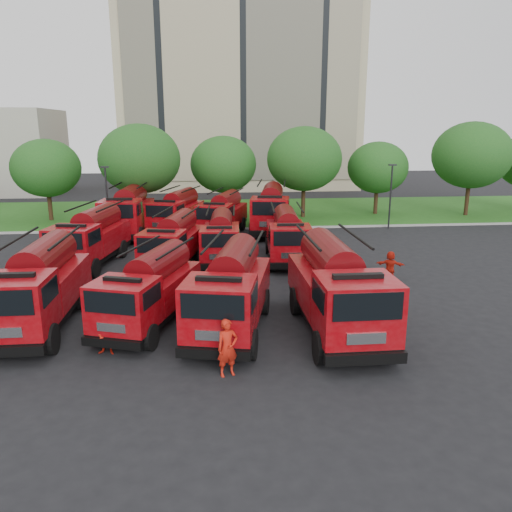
{
  "coord_description": "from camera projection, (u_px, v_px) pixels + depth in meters",
  "views": [
    {
      "loc": [
        -2.39,
        -21.08,
        7.93
      ],
      "look_at": [
        -0.14,
        2.44,
        1.8
      ],
      "focal_mm": 35.0,
      "sensor_mm": 36.0,
      "label": 1
    }
  ],
  "objects": [
    {
      "name": "ground",
      "position": [
        264.0,
        308.0,
        22.53
      ],
      "size": [
        140.0,
        140.0,
        0.0
      ],
      "primitive_type": "plane",
      "color": "black",
      "rests_on": "ground"
    },
    {
      "name": "lawn",
      "position": [
        234.0,
        212.0,
        47.56
      ],
      "size": [
        70.0,
        16.0,
        0.12
      ],
      "primitive_type": "cube",
      "color": "#1C4F15",
      "rests_on": "ground"
    },
    {
      "name": "curb",
      "position": [
        239.0,
        229.0,
        39.76
      ],
      "size": [
        70.0,
        0.3,
        0.14
      ],
      "primitive_type": "cube",
      "color": "gray",
      "rests_on": "ground"
    },
    {
      "name": "apartment_building",
      "position": [
        239.0,
        91.0,
        65.76
      ],
      "size": [
        30.0,
        14.18,
        25.0
      ],
      "color": "tan",
      "rests_on": "ground"
    },
    {
      "name": "tree_1",
      "position": [
        46.0,
        168.0,
        42.07
      ],
      "size": [
        5.71,
        5.71,
        6.98
      ],
      "color": "#382314",
      "rests_on": "ground"
    },
    {
      "name": "tree_2",
      "position": [
        140.0,
        159.0,
        41.16
      ],
      "size": [
        6.72,
        6.72,
        8.22
      ],
      "color": "#382314",
      "rests_on": "ground"
    },
    {
      "name": "tree_3",
      "position": [
        223.0,
        164.0,
        44.38
      ],
      "size": [
        5.88,
        5.88,
        7.19
      ],
      "color": "#382314",
      "rests_on": "ground"
    },
    {
      "name": "tree_4",
      "position": [
        304.0,
        159.0,
        43.45
      ],
      "size": [
        6.55,
        6.55,
        8.01
      ],
      "color": "#382314",
      "rests_on": "ground"
    },
    {
      "name": "tree_5",
      "position": [
        378.0,
        168.0,
        45.27
      ],
      "size": [
        5.46,
        5.46,
        6.68
      ],
      "color": "#382314",
      "rests_on": "ground"
    },
    {
      "name": "tree_6",
      "position": [
        472.0,
        155.0,
        44.28
      ],
      "size": [
        6.89,
        6.89,
        8.42
      ],
      "color": "#382314",
      "rests_on": "ground"
    },
    {
      "name": "lamp_post_0",
      "position": [
        107.0,
        196.0,
        37.45
      ],
      "size": [
        0.6,
        0.25,
        5.11
      ],
      "color": "black",
      "rests_on": "ground"
    },
    {
      "name": "lamp_post_1",
      "position": [
        391.0,
        192.0,
        39.47
      ],
      "size": [
        0.6,
        0.25,
        5.11
      ],
      "color": "black",
      "rests_on": "ground"
    },
    {
      "name": "fire_truck_0",
      "position": [
        38.0,
        287.0,
        20.02
      ],
      "size": [
        2.78,
        7.46,
        3.39
      ],
      "rotation": [
        0.0,
        0.0,
        -0.0
      ],
      "color": "black",
      "rests_on": "ground"
    },
    {
      "name": "fire_truck_1",
      "position": [
        150.0,
        289.0,
        20.36
      ],
      "size": [
        4.18,
        6.91,
        2.98
      ],
      "rotation": [
        0.0,
        0.0,
        -0.32
      ],
      "color": "black",
      "rests_on": "ground"
    },
    {
      "name": "fire_truck_2",
      "position": [
        231.0,
        290.0,
        19.78
      ],
      "size": [
        3.96,
        7.59,
        3.29
      ],
      "rotation": [
        0.0,
        0.0,
        -0.21
      ],
      "color": "black",
      "rests_on": "ground"
    },
    {
      "name": "fire_truck_3",
      "position": [
        337.0,
        288.0,
        19.58
      ],
      "size": [
        2.9,
        7.79,
        3.54
      ],
      "rotation": [
        0.0,
        0.0,
        0.0
      ],
      "color": "black",
      "rests_on": "ground"
    },
    {
      "name": "fire_truck_4",
      "position": [
        91.0,
        238.0,
        29.16
      ],
      "size": [
        3.69,
        7.51,
        3.27
      ],
      "rotation": [
        0.0,
        0.0,
        -0.18
      ],
      "color": "black",
      "rests_on": "ground"
    },
    {
      "name": "fire_truck_5",
      "position": [
        173.0,
        242.0,
        28.64
      ],
      "size": [
        3.62,
        6.98,
        3.03
      ],
      "rotation": [
        0.0,
        0.0,
        -0.21
      ],
      "color": "black",
      "rests_on": "ground"
    },
    {
      "name": "fire_truck_6",
      "position": [
        221.0,
        238.0,
        30.03
      ],
      "size": [
        2.64,
        6.49,
        2.9
      ],
      "rotation": [
        0.0,
        0.0,
        -0.06
      ],
      "color": "black",
      "rests_on": "ground"
    },
    {
      "name": "fire_truck_7",
      "position": [
        287.0,
        236.0,
        30.21
      ],
      "size": [
        2.9,
        6.89,
        3.06
      ],
      "rotation": [
        0.0,
        0.0,
        -0.08
      ],
      "color": "black",
      "rests_on": "ground"
    },
    {
      "name": "fire_truck_8",
      "position": [
        129.0,
        212.0,
        37.19
      ],
      "size": [
        3.27,
        8.04,
        3.59
      ],
      "rotation": [
        0.0,
        0.0,
        -0.06
      ],
      "color": "black",
      "rests_on": "ground"
    },
    {
      "name": "fire_truck_9",
      "position": [
        177.0,
        212.0,
        38.5
      ],
      "size": [
        4.32,
        7.3,
        3.15
      ],
      "rotation": [
        0.0,
        0.0,
        -0.3
      ],
      "color": "black",
      "rests_on": "ground"
    },
    {
      "name": "fire_truck_10",
      "position": [
        223.0,
        214.0,
        37.64
      ],
      "size": [
        4.21,
        7.17,
        3.09
      ],
      "rotation": [
        0.0,
        0.0,
        -0.3
      ],
      "color": "black",
      "rests_on": "ground"
    },
    {
      "name": "fire_truck_11",
      "position": [
        271.0,
        209.0,
        38.4
      ],
      "size": [
        3.97,
        8.19,
        3.58
      ],
      "rotation": [
        0.0,
        0.0,
        -0.17
      ],
      "color": "black",
      "rests_on": "ground"
    },
    {
      "name": "firefighter_0",
      "position": [
        228.0,
        375.0,
        16.44
      ],
      "size": [
        0.84,
        0.72,
        1.95
      ],
      "primitive_type": "imported",
      "rotation": [
        0.0,
        0.0,
        0.34
      ],
      "color": "red",
      "rests_on": "ground"
    },
    {
      "name": "firefighter_1",
      "position": [
        108.0,
        354.0,
        17.95
      ],
      "size": [
        0.78,
        0.52,
        1.48
      ],
      "primitive_type": "imported",
      "rotation": [
        0.0,
        0.0,
        -0.18
      ],
      "color": "red",
      "rests_on": "ground"
    },
    {
      "name": "firefighter_2",
      "position": [
        382.0,
        310.0,
        22.23
      ],
      "size": [
        0.94,
        1.26,
        1.92
      ],
      "primitive_type": "imported",
      "rotation": [
        0.0,
        0.0,
        1.28
      ],
      "color": "red",
      "rests_on": "ground"
    },
    {
      "name": "firefighter_3",
      "position": [
        371.0,
        330.0,
        20.04
      ],
      "size": [
        1.38,
        1.29,
        1.94
      ],
      "primitive_type": "imported",
      "rotation": [
        0.0,
        0.0,
        3.82
      ],
      "color": "black",
      "rests_on": "ground"
    },
    {
      "name": "firefighter_4",
      "position": [
        72.0,
        283.0,
        26.15
      ],
      "size": [
        0.88,
        0.88,
        1.53
      ],
      "primitive_type": "imported",
      "rotation": [
        0.0,
        0.0,
        2.35
      ],
      "color": "black",
      "rests_on": "ground"
    },
    {
      "name": "firefighter_5",
      "position": [
        389.0,
        280.0,
        26.62
      ],
      "size": [
        1.61,
        1.16,
        1.59
      ],
      "primitive_type": "imported",
      "rotation": [
        0.0,
        0.0,
        2.75
      ],
      "color": "red",
      "rests_on": "ground"
    }
  ]
}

